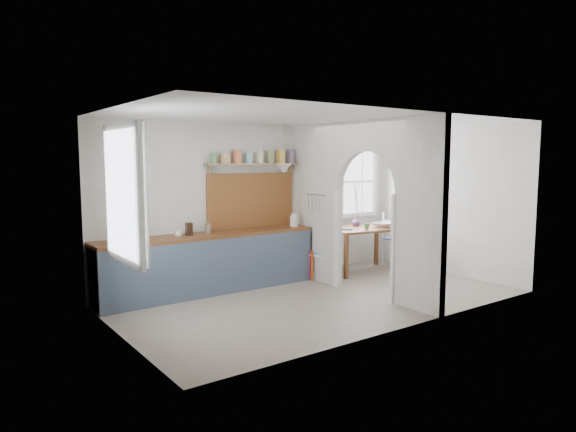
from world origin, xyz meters
TOP-DOWN VIEW (x-y plane):
  - floor at (0.00, 0.00)m, footprint 5.80×3.20m
  - ceiling at (0.00, 0.00)m, footprint 5.80×3.20m
  - walls at (0.00, 0.00)m, footprint 5.81×3.21m
  - partition at (0.70, 0.06)m, footprint 0.12×3.20m
  - kitchen_window at (-2.87, 0.00)m, footprint 0.10×1.16m
  - nook_window at (1.80, 1.56)m, footprint 1.76×0.10m
  - counter at (-1.13, 1.33)m, footprint 3.50×0.60m
  - sink at (-2.43, 1.30)m, footprint 0.40×0.40m
  - backsplash at (-0.20, 1.58)m, footprint 1.65×0.03m
  - shelf at (-0.20, 1.49)m, footprint 1.75×0.20m
  - pendant_lamp at (0.15, 1.15)m, footprint 0.26×0.26m
  - utensil_rail at (0.61, 0.90)m, footprint 0.02×0.50m
  - dining_table at (1.76, 0.97)m, footprint 1.40×1.05m
  - chair_left at (0.80, 0.94)m, footprint 0.51×0.51m
  - chair_right at (2.74, 0.99)m, footprint 0.47×0.47m
  - kettle at (0.43, 1.25)m, footprint 0.20×0.18m
  - mug_a at (-2.12, 1.28)m, footprint 0.12×0.12m
  - mug_b at (-1.65, 1.27)m, footprint 0.15×0.15m
  - knife_block at (-1.45, 1.33)m, footprint 0.11×0.13m
  - jar at (-1.11, 1.38)m, footprint 0.11×0.11m
  - towel_magenta at (0.58, 0.99)m, footprint 0.02×0.03m
  - towel_orange at (0.58, 0.94)m, footprint 0.02×0.03m
  - bowl at (2.13, 0.84)m, footprint 0.37×0.37m
  - table_cup at (1.68, 0.79)m, footprint 0.13×0.13m
  - plate at (1.38, 0.96)m, footprint 0.24×0.24m
  - vase at (1.84, 1.22)m, footprint 0.21×0.21m

SIDE VIEW (x-z plane):
  - floor at x=0.00m, z-range -0.01..0.01m
  - towel_orange at x=0.58m, z-range 0.00..0.50m
  - towel_magenta at x=0.58m, z-range 0.02..0.53m
  - dining_table at x=1.76m, z-range 0.00..0.80m
  - chair_left at x=0.80m, z-range 0.00..0.91m
  - counter at x=-1.13m, z-range 0.01..0.91m
  - chair_right at x=2.74m, z-range 0.00..1.01m
  - plate at x=1.38m, z-range 0.80..0.82m
  - bowl at x=2.13m, z-range 0.80..0.88m
  - table_cup at x=1.68m, z-range 0.80..0.90m
  - vase at x=1.84m, z-range 0.80..0.97m
  - sink at x=-2.43m, z-range 0.88..0.90m
  - mug_b at x=-1.65m, z-range 0.90..0.99m
  - mug_a at x=-2.12m, z-range 0.90..1.00m
  - jar at x=-1.11m, z-range 0.90..1.05m
  - knife_block at x=-1.45m, z-range 0.90..1.09m
  - kettle at x=0.43m, z-range 0.90..1.11m
  - walls at x=0.00m, z-range 0.00..2.60m
  - backsplash at x=-0.20m, z-range 0.90..1.80m
  - utensil_rail at x=0.61m, z-range 1.44..1.46m
  - partition at x=0.70m, z-range 0.15..2.75m
  - nook_window at x=1.80m, z-range 0.95..2.25m
  - kitchen_window at x=-2.87m, z-range 0.90..2.40m
  - pendant_lamp at x=0.15m, z-range 1.80..1.96m
  - shelf at x=-0.20m, z-range 1.90..2.11m
  - ceiling at x=0.00m, z-range 2.60..2.60m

